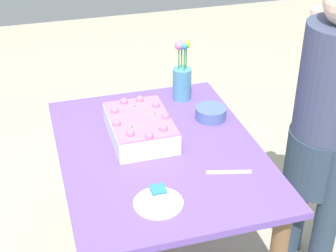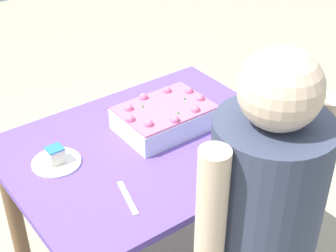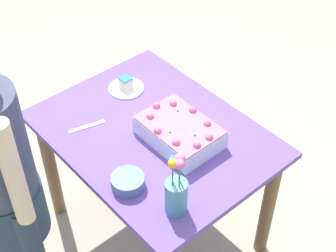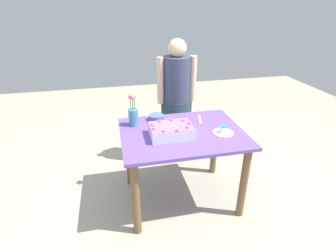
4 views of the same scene
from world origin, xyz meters
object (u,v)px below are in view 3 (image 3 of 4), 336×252
(flower_vase, at_px, (176,192))
(serving_plate_with_slice, at_px, (126,86))
(cake_knife, at_px, (87,126))
(fruit_bowl, at_px, (128,182))
(person_standing, at_px, (1,180))
(sheet_cake, at_px, (179,132))

(flower_vase, bearing_deg, serving_plate_with_slice, -23.53)
(serving_plate_with_slice, distance_m, cake_knife, 0.34)
(cake_knife, relative_size, flower_vase, 0.59)
(cake_knife, relative_size, fruit_bowl, 1.25)
(serving_plate_with_slice, xyz_separation_m, person_standing, (-0.23, 0.83, 0.07))
(person_standing, bearing_deg, flower_vase, -47.94)
(flower_vase, bearing_deg, cake_knife, -0.91)
(sheet_cake, bearing_deg, cake_knife, 37.58)
(flower_vase, distance_m, person_standing, 0.74)
(cake_knife, relative_size, person_standing, 0.12)
(fruit_bowl, height_order, person_standing, person_standing)
(flower_vase, xyz_separation_m, person_standing, (0.55, 0.49, -0.02))
(person_standing, bearing_deg, cake_knife, 13.09)
(sheet_cake, relative_size, fruit_bowl, 2.55)
(cake_knife, xyz_separation_m, flower_vase, (-0.66, 0.01, 0.11))
(cake_knife, bearing_deg, sheet_cake, 141.99)
(serving_plate_with_slice, bearing_deg, flower_vase, 156.47)
(sheet_cake, xyz_separation_m, flower_vase, (-0.30, 0.29, 0.06))
(sheet_cake, relative_size, flower_vase, 1.20)
(sheet_cake, bearing_deg, person_standing, 72.59)
(serving_plate_with_slice, relative_size, person_standing, 0.13)
(sheet_cake, relative_size, person_standing, 0.25)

